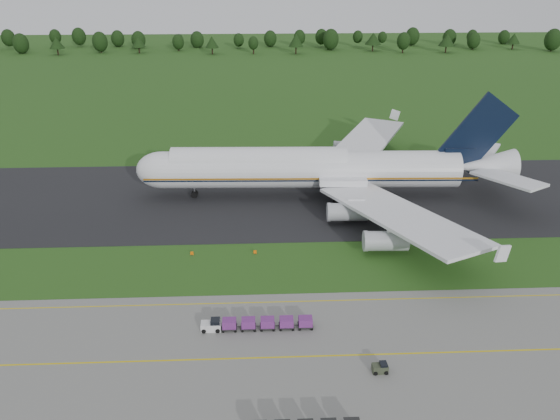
{
  "coord_description": "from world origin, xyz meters",
  "views": [
    {
      "loc": [
        0.16,
        -75.71,
        45.04
      ],
      "look_at": [
        3.54,
        2.0,
        9.11
      ],
      "focal_mm": 35.0,
      "sensor_mm": 36.0,
      "label": 1
    }
  ],
  "objects_px": {
    "aircraft": "(317,168)",
    "baggage_train": "(256,323)",
    "utility_cart": "(380,368)",
    "edge_markers": "(224,253)"
  },
  "relations": [
    {
      "from": "aircraft",
      "to": "baggage_train",
      "type": "height_order",
      "value": "aircraft"
    },
    {
      "from": "aircraft",
      "to": "utility_cart",
      "type": "height_order",
      "value": "aircraft"
    },
    {
      "from": "edge_markers",
      "to": "aircraft",
      "type": "bearing_deg",
      "value": 52.64
    },
    {
      "from": "utility_cart",
      "to": "edge_markers",
      "type": "relative_size",
      "value": 0.17
    },
    {
      "from": "utility_cart",
      "to": "edge_markers",
      "type": "bearing_deg",
      "value": 124.23
    },
    {
      "from": "baggage_train",
      "to": "edge_markers",
      "type": "distance_m",
      "value": 21.22
    },
    {
      "from": "baggage_train",
      "to": "edge_markers",
      "type": "xyz_separation_m",
      "value": [
        -5.32,
        20.54,
        -0.61
      ]
    },
    {
      "from": "baggage_train",
      "to": "edge_markers",
      "type": "bearing_deg",
      "value": 104.52
    },
    {
      "from": "aircraft",
      "to": "edge_markers",
      "type": "bearing_deg",
      "value": -127.36
    },
    {
      "from": "baggage_train",
      "to": "edge_markers",
      "type": "height_order",
      "value": "baggage_train"
    }
  ]
}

